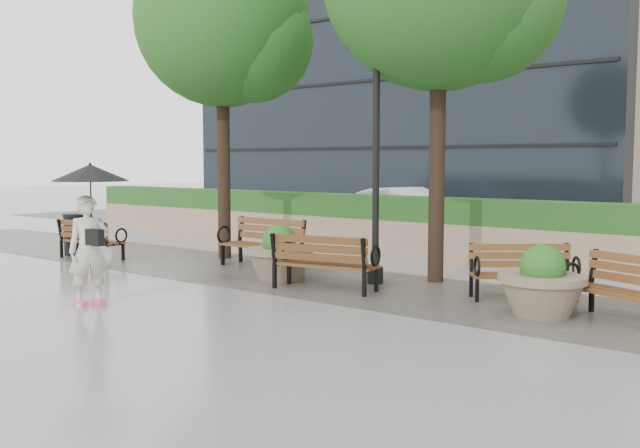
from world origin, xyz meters
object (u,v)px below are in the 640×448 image
Objects in this scene: bench_0 at (91,248)px; car_left at (268,209)px; bench_2 at (325,274)px; bench_4 at (630,305)px; planter_left at (280,259)px; bench_3 at (523,284)px; planter_right at (542,288)px; bench_1 at (262,253)px; lamppost at (376,168)px; trash_bin at (75,236)px; pedestrian at (90,220)px; car_right at (411,214)px.

car_left reaches higher than bench_0.
bench_2 reaches higher than bench_4.
planter_left is (5.07, 0.56, 0.14)m from bench_0.
bench_3 is (2.88, 1.32, -0.02)m from bench_2.
planter_left is 4.87m from planter_right.
lamppost is at bearing -2.39° from bench_1.
trash_bin is at bearing -10.95° from bench_2.
car_left is (-12.02, 7.26, 0.21)m from planter_right.
planter_left reaches higher than bench_4.
bench_0 is at bearing -176.63° from planter_right.
planter_right is at bearing -122.78° from car_left.
trash_bin is 0.43× the size of pedestrian.
lamppost is (0.29, 1.06, 1.75)m from bench_2.
car_left reaches higher than bench_3.
bench_0 is at bearing -9.37° from bench_2.
bench_1 is at bearing -139.18° from car_left.
trash_bin is at bearing -15.84° from bench_0.
bench_3 is at bearing 7.81° from trash_bin.
bench_0 is at bearing -168.95° from lamppost.
pedestrian is (5.32, -3.05, 0.82)m from trash_bin.
bench_2 is 3.81m from pedestrian.
car_left is at bearing -80.37° from bench_0.
bench_1 reaches higher than bench_0.
bench_0 is 5.11m from planter_left.
bench_1 reaches higher than bench_3.
bench_0 is 9.38m from bench_3.
bench_0 is at bearing -10.63° from trash_bin.
car_right reaches higher than car_left.
bench_2 is at bearing -154.55° from car_right.
trash_bin is 0.22× the size of car_left.
trash_bin is (-7.26, -0.07, 0.17)m from bench_2.
bench_2 is (2.58, -1.20, -0.01)m from bench_1.
lamppost reaches higher than car_left.
trash_bin is at bearing 149.09° from bench_3.
lamppost is (7.55, 1.13, 1.58)m from trash_bin.
bench_4 is at bearing 175.32° from bench_2.
bench_2 is at bearing 0.59° from trash_bin.
lamppost is (1.58, 0.74, 1.63)m from planter_left.
car_left is at bearing 173.14° from bench_4.
lamppost is at bearing 167.72° from planter_right.
lamppost reaches higher than car_right.
planter_right reaches higher than trash_bin.
pedestrian reaches higher than bench_3.
bench_3 is 0.39× the size of car_left.
lamppost is (2.87, -0.14, 1.73)m from bench_1.
car_left is (-13.12, 7.04, 0.33)m from bench_4.
bench_2 is at bearing -105.22° from lamppost.
bench_2 is at bearing -13.69° from planter_left.
lamppost is (-3.28, 0.71, 1.63)m from planter_right.
bench_2 is 0.42× the size of car_right.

